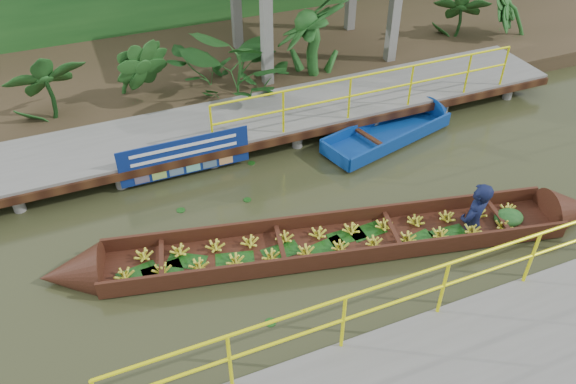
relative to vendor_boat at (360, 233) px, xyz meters
name	(u,v)px	position (x,y,z in m)	size (l,w,h in m)	color
ground	(305,230)	(-0.78, 0.73, -0.27)	(80.00, 80.00, 0.00)	#2C2F17
land_strip	(199,61)	(-0.78, 8.23, -0.05)	(30.00, 8.00, 0.45)	#362C1B
far_dock	(246,122)	(-0.76, 4.16, 0.20)	(16.00, 2.06, 1.66)	slate
near_dock	(493,383)	(0.22, -3.47, 0.03)	(18.00, 2.40, 1.73)	slate
vendor_boat	(360,233)	(0.00, 0.00, 0.00)	(10.43, 3.16, 2.37)	#341A0E
moored_blue_boat	(413,122)	(3.12, 3.10, -0.11)	(3.91, 1.91, 0.90)	navy
blue_banner	(185,156)	(-2.43, 3.21, 0.28)	(2.76, 0.04, 0.86)	navy
tropical_plants	(303,40)	(1.47, 6.03, 1.09)	(14.46, 1.46, 1.83)	#154418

